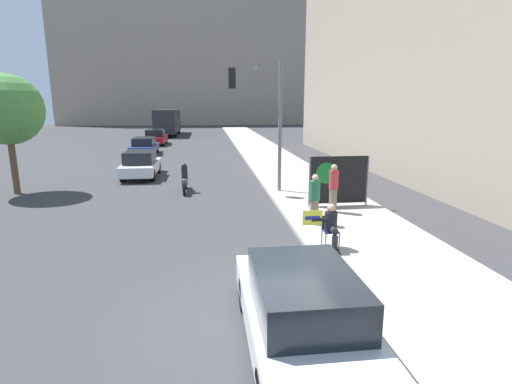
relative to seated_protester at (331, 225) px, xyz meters
name	(u,v)px	position (x,y,z in m)	size (l,w,h in m)	color
ground_plane	(266,325)	(-2.24, -3.31, -0.80)	(160.00, 160.00, 0.00)	#38383A
sidewalk_curb	(291,175)	(1.40, 11.69, -0.73)	(3.95, 90.00, 0.13)	#A8A399
building_backdrop_far	(199,48)	(-4.24, 72.44, 13.74)	(52.00, 12.00, 29.08)	gray
seated_protester	(331,225)	(0.00, 0.00, 0.00)	(0.99, 0.77, 1.23)	#474C56
jogger_on_sidewalk	(315,199)	(0.18, 2.29, 0.17)	(0.34, 0.34, 1.64)	#756651
pedestrian_behind	(333,188)	(1.24, 3.66, 0.22)	(0.34, 0.34, 1.74)	#756651
protest_banner	(338,180)	(1.70, 4.52, 0.34)	(2.33, 0.06, 1.91)	slate
traffic_light_pole	(262,106)	(-0.80, 7.51, 3.06)	(2.30, 2.07, 5.59)	slate
parked_car_curbside	(302,310)	(-1.77, -4.14, -0.08)	(1.78, 4.44, 1.43)	white
car_on_road_nearest	(141,164)	(-6.85, 12.45, -0.08)	(1.75, 4.25, 1.45)	silver
car_on_road_midblock	(144,146)	(-8.11, 22.49, -0.11)	(1.78, 4.59, 1.37)	navy
car_on_road_distant	(156,137)	(-8.17, 30.37, -0.06)	(1.89, 4.69, 1.50)	maroon
city_bus_on_road	(168,120)	(-8.07, 42.78, 1.06)	(2.56, 10.76, 3.23)	#232328
motorcycle_on_road	(185,180)	(-4.26, 8.31, -0.24)	(0.28, 2.11, 1.32)	#565B60
street_tree_near_curb	(7,110)	(-11.75, 8.85, 2.91)	(3.05, 3.05, 5.25)	brown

